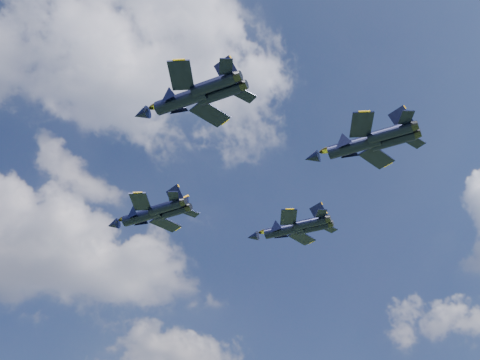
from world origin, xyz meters
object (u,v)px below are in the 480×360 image
at_px(jet_lead, 140,217).
at_px(jet_right, 281,230).
at_px(jet_left, 178,101).
at_px(jet_slot, 350,147).

distance_m(jet_lead, jet_right, 25.40).
height_order(jet_lead, jet_right, jet_right).
relative_size(jet_left, jet_slot, 1.01).
xyz_separation_m(jet_lead, jet_right, (25.16, 2.31, 2.62)).
bearing_deg(jet_lead, jet_left, -135.51).
xyz_separation_m(jet_left, jet_slot, (24.56, 0.69, -2.11)).
relative_size(jet_lead, jet_left, 0.94).
distance_m(jet_left, jet_right, 37.07).
bearing_deg(jet_slot, jet_left, 131.49).
bearing_deg(jet_left, jet_lead, 43.64).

